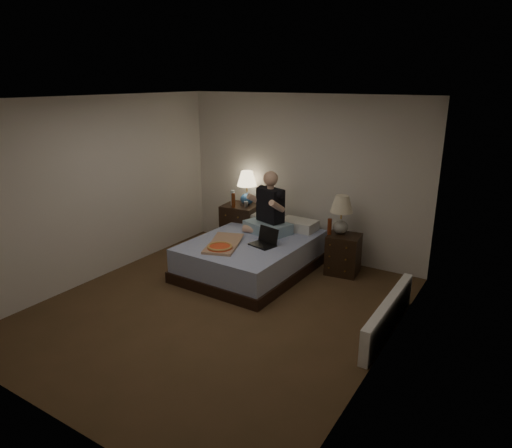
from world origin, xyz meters
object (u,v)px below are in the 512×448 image
Objects in this scene: beer_bottle_left at (233,200)px; nightstand_right at (343,254)px; person at (268,203)px; radiator at (388,315)px; beer_bottle_right at (330,227)px; pizza_box at (220,247)px; water_bottle at (233,198)px; laptop at (262,238)px; soda_can at (246,204)px; nightstand_left at (241,226)px; lamp_left at (247,188)px; lamp_right at (341,215)px; bed at (252,255)px.

nightstand_right is at bearing 1.29° from beer_bottle_left.
radiator is at bearing -7.35° from person.
beer_bottle_right reaches higher than pizza_box.
laptop is (1.08, -0.84, -0.24)m from water_bottle.
radiator is (2.32, -0.03, -0.33)m from pizza_box.
soda_can is (0.26, -0.01, -0.07)m from water_bottle.
laptop is 0.61m from pizza_box.
person reaches higher than nightstand_left.
nightstand_left is 0.78× the size of person.
beer_bottle_right is (1.77, -0.15, -0.15)m from water_bottle.
nightstand_right is at bearing -1.93° from soda_can.
water_bottle is 1.50m from pizza_box.
nightstand_right is at bearing 129.38° from radiator.
person is at bearing -27.25° from soda_can.
radiator is (1.93, -0.48, -0.41)m from laptop.
lamp_left is 3.28m from radiator.
lamp_right is at bearing 130.62° from radiator.
water_bottle is at bearing 170.93° from nightstand_right.
laptop is (-0.89, -0.78, 0.32)m from nightstand_right.
beer_bottle_left is at bearing 157.39° from laptop.
beer_bottle_right is at bearing -14.03° from nightstand_left.
bed is at bearing 163.96° from radiator.
soda_can is at bearing -2.18° from water_bottle.
person reaches higher than nightstand_right.
laptop is (0.99, -0.73, -0.23)m from beer_bottle_left.
pizza_box is (0.42, -1.29, -0.24)m from soda_can.
beer_bottle_left is 1.25m from laptop.
soda_can is 3.10m from radiator.
pizza_box is 2.34m from radiator.
beer_bottle_left is (-0.02, -0.18, 0.48)m from nightstand_left.
lamp_left is 1.00× the size of lamp_right.
person reaches higher than water_bottle.
nightstand_left is 0.65m from lamp_left.
soda_can reaches higher than laptop.
soda_can is 1.52m from beer_bottle_right.
beer_bottle_left reaches higher than nightstand_left.
lamp_left is 2.43× the size of beer_bottle_right.
bed is 7.85× the size of water_bottle.
pizza_box is at bearing -133.59° from lamp_right.
person is at bearing -169.80° from beer_bottle_right.
lamp_right is 0.74× the size of pizza_box.
pizza_box is at bearing -143.42° from nightstand_right.
radiator is at bearing -27.57° from lamp_left.
nightstand_left is at bearing 34.22° from water_bottle.
lamp_right is at bearing -9.79° from nightstand_left.
radiator is at bearing -0.21° from laptop.
nightstand_right is 0.58m from lamp_right.
lamp_left is at bearing 174.15° from lamp_right.
lamp_left is at bearing 169.57° from beer_bottle_right.
soda_can is at bearing 148.25° from laptop.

